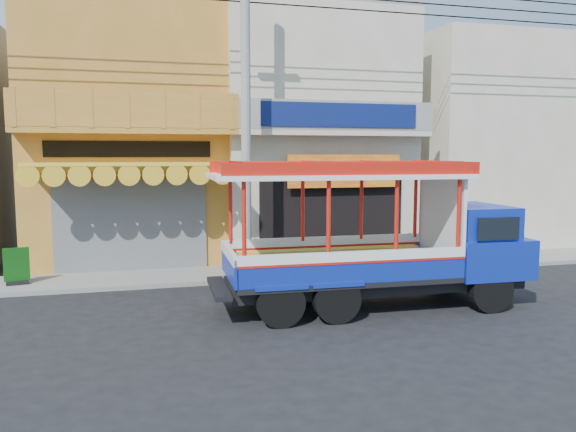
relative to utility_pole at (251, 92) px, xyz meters
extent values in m
plane|color=black|center=(0.85, -3.30, -5.03)|extent=(90.00, 90.00, 0.00)
cube|color=slate|center=(0.85, 0.70, -4.97)|extent=(30.00, 2.00, 0.12)
cube|color=#A97C25|center=(-3.15, 4.70, -1.03)|extent=(6.00, 6.00, 8.00)
cube|color=#595B5E|center=(-3.15, 1.68, -3.63)|extent=(4.20, 0.10, 2.60)
cube|color=orange|center=(-3.15, 0.95, -1.98)|extent=(5.20, 1.50, 0.31)
cube|color=#A97C25|center=(-3.15, 1.35, -0.98)|extent=(6.00, 0.70, 0.18)
cube|color=#A97C25|center=(-3.15, 1.05, -0.43)|extent=(6.00, 0.12, 0.95)
cube|color=black|center=(-3.15, 1.67, -1.48)|extent=(4.50, 0.04, 0.45)
cube|color=#BAB298|center=(-3.15, 4.70, 3.09)|extent=(6.00, 6.00, 0.24)
cube|color=#BAB298|center=(2.85, 4.70, -1.03)|extent=(6.00, 6.00, 8.00)
cube|color=black|center=(2.85, 1.68, -3.53)|extent=(4.60, 0.12, 2.80)
cube|color=#FCAB1A|center=(3.15, 1.40, -2.13)|extent=(3.60, 0.05, 1.00)
cube|color=#BAB298|center=(2.85, 1.35, -0.98)|extent=(6.00, 0.70, 0.18)
cube|color=gray|center=(2.85, 1.05, -0.48)|extent=(6.00, 0.12, 0.85)
cube|color=navy|center=(2.85, 0.98, -0.48)|extent=(4.80, 0.06, 0.70)
cube|color=gray|center=(2.85, 4.70, 3.09)|extent=(6.00, 6.00, 0.24)
cube|color=#BAB298|center=(-0.15, 1.55, -1.03)|extent=(0.35, 0.30, 8.00)
cube|color=#BAB298|center=(9.85, 4.70, -1.23)|extent=(6.00, 6.00, 7.60)
cylinder|color=gray|center=(-0.15, 0.00, -0.53)|extent=(0.26, 0.26, 9.00)
cylinder|color=black|center=(0.85, 0.00, 2.27)|extent=(28.00, 0.04, 0.04)
cylinder|color=black|center=(4.38, -4.35, -4.55)|extent=(0.98, 0.30, 0.97)
cylinder|color=black|center=(4.43, -2.51, -4.55)|extent=(0.98, 0.30, 0.97)
cylinder|color=black|center=(0.89, -4.25, -4.55)|extent=(0.98, 0.30, 0.97)
cylinder|color=black|center=(0.95, -2.41, -4.55)|extent=(0.98, 0.30, 0.97)
cylinder|color=black|center=(-0.27, -4.21, -4.55)|extent=(0.98, 0.30, 0.97)
cylinder|color=black|center=(-0.21, -2.38, -4.55)|extent=(0.98, 0.30, 0.97)
cube|color=black|center=(2.08, -3.36, -4.45)|extent=(6.55, 1.78, 0.27)
cube|color=#102BB3|center=(4.60, -3.43, -3.92)|extent=(1.80, 2.18, 0.87)
cube|color=#102BB3|center=(4.45, -3.43, -3.15)|extent=(1.41, 2.00, 0.73)
cube|color=black|center=(5.13, -3.45, -3.19)|extent=(0.11, 1.70, 0.53)
cube|color=black|center=(1.28, -3.34, -4.26)|extent=(4.85, 2.26, 0.12)
cube|color=#102BB3|center=(1.25, -4.36, -3.92)|extent=(4.79, 0.21, 0.58)
cube|color=white|center=(1.25, -4.36, -3.66)|extent=(4.79, 0.22, 0.21)
cube|color=#102BB3|center=(1.31, -2.31, -3.92)|extent=(4.79, 0.21, 0.58)
cube|color=white|center=(1.31, -2.31, -3.66)|extent=(4.79, 0.22, 0.21)
cylinder|color=red|center=(-0.99, -4.28, -2.85)|extent=(0.09, 0.09, 1.55)
cylinder|color=red|center=(-0.94, -2.27, -2.85)|extent=(0.09, 0.09, 1.55)
cube|color=white|center=(3.70, -3.41, -3.17)|extent=(0.13, 1.96, 2.18)
cube|color=white|center=(1.19, -3.34, -2.08)|extent=(5.44, 2.52, 0.10)
cube|color=red|center=(1.19, -3.34, -1.91)|extent=(5.24, 2.42, 0.25)
cube|color=black|center=(-5.97, 0.56, -4.87)|extent=(0.56, 0.37, 0.09)
cube|color=#0C440D|center=(-5.97, 0.56, -4.39)|extent=(0.62, 0.19, 0.85)
imported|color=#235217|center=(2.05, 0.43, -4.47)|extent=(1.02, 0.98, 0.89)
imported|color=#235217|center=(2.91, 0.44, -4.45)|extent=(0.57, 0.63, 0.92)
imported|color=#235217|center=(5.14, 0.87, -4.43)|extent=(0.72, 0.72, 0.96)
camera|label=1|loc=(-2.88, -14.70, -1.63)|focal=35.00mm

